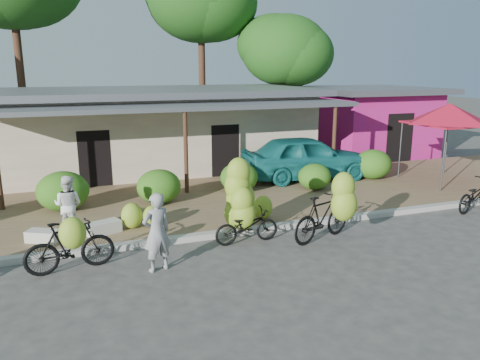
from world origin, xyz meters
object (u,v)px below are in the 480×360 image
Objects in this scene: vendor at (157,232)px; bystander at (68,205)px; red_canopy at (449,113)px; bike_right at (328,212)px; teal_van at (306,157)px; bike_left at (70,245)px; sack_far at (43,236)px; tree_near_right at (281,48)px; bike_center at (242,207)px; sack_near at (103,228)px; bike_far_right at (476,195)px.

vendor is 1.14× the size of bystander.
red_canopy reaches higher than bike_right.
red_canopy is at bearing -111.48° from teal_van.
bike_left reaches higher than sack_far.
tree_near_right is at bearing -108.05° from bystander.
sack_far is at bearing 74.93° from bike_center.
tree_near_right reaches higher than bystander.
bystander is at bearing -74.60° from vendor.
vendor is at bearing -44.76° from sack_far.
sack_near is 0.50× the size of vendor.
bike_far_right is 5.89m from teal_van.
tree_near_right reaches higher than red_canopy.
vendor is (-9.75, -0.97, 0.38)m from bike_far_right.
red_canopy reaches higher than bike_center.
sack_near is 1.03m from bystander.
red_canopy reaches higher than sack_near.
vendor is 0.35× the size of teal_van.
bike_center is 4.34m from bystander.
tree_near_right is at bearing -46.97° from bike_left.
tree_near_right is at bearing 100.74° from red_canopy.
sack_near is (-12.19, -1.46, -2.34)m from red_canopy.
bystander reaches higher than bike_left.
bystander is at bearing -174.74° from red_canopy.
teal_van reaches higher than bystander.
tree_near_right is at bearing 48.66° from sack_near.
teal_van reaches higher than bike_left.
teal_van is at bearing -107.93° from tree_near_right.
bystander is at bearing -7.77° from bike_left.
vendor is (0.94, -2.42, 0.59)m from sack_near.
vendor is (-2.34, -1.16, 0.01)m from bike_center.
bike_left is 10.03m from teal_van.
sack_near is 8.45m from teal_van.
red_canopy is at bearing 6.85° from sack_near.
red_canopy is 0.72× the size of teal_van.
bike_far_right is 1.13× the size of vendor.
bike_right is 2.37× the size of sack_near.
tree_near_right is 15.40m from bike_right.
bike_far_right is 2.59× the size of sack_far.
sack_near is (-5.18, 2.20, -0.50)m from bike_right.
bystander is at bearing 64.59° from bike_far_right.
vendor is at bearing 134.92° from teal_van.
red_canopy is 5.28m from teal_van.
bystander reaches higher than sack_far.
sack_near is (-10.26, -11.66, -4.91)m from tree_near_right.
bike_right is (-5.08, -13.86, -4.41)m from tree_near_right.
sack_near is 2.67m from vendor.
tree_near_right is 18.07m from bike_left.
bike_left is at bearing -112.47° from sack_near.
bike_left is at bearing -129.16° from tree_near_right.
vendor is 8.97m from teal_van.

